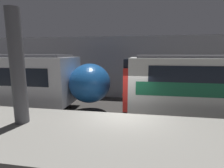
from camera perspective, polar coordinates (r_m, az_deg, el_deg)
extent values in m
plane|color=#33302D|center=(8.02, 3.42, -16.51)|extent=(120.00, 120.00, 0.00)
cube|color=gray|center=(6.05, 1.27, -20.33)|extent=(40.00, 3.94, 1.04)
cube|color=#939399|center=(13.97, 6.61, 5.31)|extent=(50.00, 0.15, 4.91)
cylinder|color=#56565B|center=(7.05, -28.50, 4.70)|extent=(0.50, 0.50, 4.06)
ellipsoid|color=#195199|center=(10.45, -7.22, 0.30)|extent=(2.42, 2.73, 2.31)
sphere|color=#F2EFCC|center=(10.29, -2.10, -2.12)|extent=(0.20, 0.20, 0.20)
cube|color=red|center=(10.05, 5.15, -0.53)|extent=(0.25, 2.91, 2.20)
cube|color=black|center=(9.91, 5.25, 5.74)|extent=(0.25, 2.61, 0.88)
sphere|color=#EA4C42|center=(9.49, 3.85, -3.52)|extent=(0.18, 0.18, 0.18)
sphere|color=#EA4C42|center=(10.79, 4.58, -1.88)|extent=(0.18, 0.18, 0.18)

